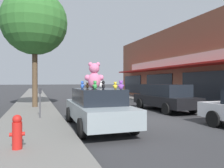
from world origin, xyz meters
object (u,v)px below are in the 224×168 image
teddy_bear_giant (94,76)px  teddy_bear_blue (82,85)px  plush_art_car (97,107)px  fire_hydrant (17,132)px  teddy_bear_purple (121,85)px  teddy_bear_green (95,85)px  parked_car_far_center (164,97)px  street_tree (35,23)px  teddy_bear_brown (87,85)px  parking_meter (40,99)px  teddy_bear_white (101,84)px  teddy_bear_yellow (115,85)px  teddy_bear_red (103,85)px  teddy_bear_black (103,85)px

teddy_bear_giant → teddy_bear_blue: size_ratio=3.33×
plush_art_car → fire_hydrant: 3.47m
teddy_bear_purple → teddy_bear_green: teddy_bear_purple is taller
parked_car_far_center → street_tree: bearing=155.3°
teddy_bear_brown → teddy_bear_green: size_ratio=0.78×
plush_art_car → parking_meter: plush_art_car is taller
plush_art_car → teddy_bear_giant: 1.16m
teddy_bear_white → teddy_bear_brown: size_ratio=1.49×
teddy_bear_brown → teddy_bear_yellow: size_ratio=0.88×
teddy_bear_giant → teddy_bear_red: size_ratio=3.20×
teddy_bear_purple → street_tree: (-2.68, 7.67, 3.76)m
teddy_bear_giant → parked_car_far_center: teddy_bear_giant is taller
teddy_bear_yellow → street_tree: street_tree is taller
teddy_bear_red → teddy_bear_brown: teddy_bear_red is taller
teddy_bear_red → fire_hydrant: 3.95m
teddy_bear_yellow → teddy_bear_black: teddy_bear_black is taller
plush_art_car → teddy_bear_purple: teddy_bear_purple is taller
plush_art_car → street_tree: size_ratio=0.64×
teddy_bear_white → teddy_bear_green: bearing=128.2°
teddy_bear_white → teddy_bear_blue: size_ratio=1.18×
plush_art_car → teddy_bear_giant: teddy_bear_giant is taller
teddy_bear_white → teddy_bear_black: 1.24m
parked_car_far_center → teddy_bear_green: bearing=-144.6°
teddy_bear_giant → teddy_bear_black: teddy_bear_giant is taller
teddy_bear_white → plush_art_car: bearing=128.9°
teddy_bear_purple → plush_art_car: bearing=-66.7°
teddy_bear_yellow → fire_hydrant: (-3.07, -1.82, -1.02)m
teddy_bear_brown → parked_car_far_center: bearing=-159.1°
parked_car_far_center → street_tree: street_tree is taller
teddy_bear_white → teddy_bear_purple: size_ratio=1.11×
teddy_bear_red → fire_hydrant: size_ratio=0.38×
teddy_bear_yellow → parking_meter: (-2.49, 2.55, -0.60)m
teddy_bear_white → teddy_bear_purple: (0.04, -2.21, -0.02)m
teddy_bear_red → street_tree: bearing=-134.2°
teddy_bear_giant → fire_hydrant: teddy_bear_giant is taller
teddy_bear_giant → teddy_bear_purple: 1.27m
plush_art_car → teddy_bear_black: (0.19, -0.14, 0.83)m
teddy_bear_purple → teddy_bear_red: bearing=-81.4°
teddy_bear_brown → street_tree: street_tree is taller
parking_meter → teddy_bear_purple: bearing=-52.1°
teddy_bear_giant → teddy_bear_black: bearing=-178.8°
teddy_bear_red → parking_meter: 2.98m
parking_meter → teddy_bear_red: bearing=-39.0°
parked_car_far_center → fire_hydrant: 9.36m
parked_car_far_center → street_tree: (-7.14, 3.28, 4.52)m
teddy_bear_yellow → teddy_bear_blue: teddy_bear_blue is taller
teddy_bear_brown → teddy_bear_black: (0.42, -0.77, 0.04)m
teddy_bear_giant → teddy_bear_green: (-0.06, -0.33, -0.32)m
teddy_bear_purple → parked_car_far_center: 6.30m
teddy_bear_brown → fire_hydrant: bearing=46.1°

